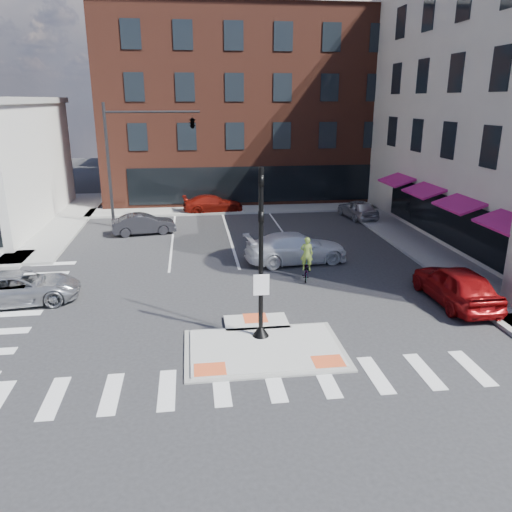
{
  "coord_description": "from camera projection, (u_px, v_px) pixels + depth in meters",
  "views": [
    {
      "loc": [
        -2.27,
        -15.55,
        8.19
      ],
      "look_at": [
        0.29,
        3.88,
        2.0
      ],
      "focal_mm": 35.0,
      "sensor_mm": 36.0,
      "label": 1
    }
  ],
  "objects": [
    {
      "name": "refuge_island",
      "position": [
        263.0,
        346.0,
        17.19
      ],
      "size": [
        5.4,
        4.65,
        0.13
      ],
      "color": "gray",
      "rests_on": "ground"
    },
    {
      "name": "cyclist",
      "position": [
        306.0,
        265.0,
        23.53
      ],
      "size": [
        0.96,
        1.7,
        2.07
      ],
      "rotation": [
        0.0,
        0.0,
        2.88
      ],
      "color": "#3F3F44",
      "rests_on": "ground"
    },
    {
      "name": "building_far_left",
      "position": [
        175.0,
        125.0,
        64.61
      ],
      "size": [
        10.0,
        12.0,
        10.0
      ],
      "primitive_type": "cube",
      "color": "slate",
      "rests_on": "ground"
    },
    {
      "name": "sidewalk_e",
      "position": [
        426.0,
        249.0,
        28.23
      ],
      "size": [
        3.0,
        24.0,
        0.15
      ],
      "primitive_type": "cube",
      "color": "gray",
      "rests_on": "ground"
    },
    {
      "name": "bg_car_dark",
      "position": [
        144.0,
        224.0,
        31.45
      ],
      "size": [
        4.11,
        1.99,
        1.3
      ],
      "primitive_type": "imported",
      "rotation": [
        0.0,
        0.0,
        1.73
      ],
      "color": "#28272D",
      "rests_on": "ground"
    },
    {
      "name": "building_n",
      "position": [
        245.0,
        103.0,
        45.73
      ],
      "size": [
        24.4,
        18.4,
        15.5
      ],
      "color": "#54261A",
      "rests_on": "ground"
    },
    {
      "name": "building_far_right",
      "position": [
        271.0,
        116.0,
        67.82
      ],
      "size": [
        12.0,
        12.0,
        12.0
      ],
      "primitive_type": "cube",
      "color": "brown",
      "rests_on": "ground"
    },
    {
      "name": "red_sedan",
      "position": [
        456.0,
        285.0,
        20.69
      ],
      "size": [
        2.0,
        4.84,
        1.64
      ],
      "primitive_type": "imported",
      "rotation": [
        0.0,
        0.0,
        3.15
      ],
      "color": "maroon",
      "rests_on": "ground"
    },
    {
      "name": "bg_car_silver",
      "position": [
        358.0,
        209.0,
        35.57
      ],
      "size": [
        2.16,
        4.18,
        1.36
      ],
      "primitive_type": "imported",
      "rotation": [
        0.0,
        0.0,
        3.28
      ],
      "color": "silver",
      "rests_on": "ground"
    },
    {
      "name": "silver_suv",
      "position": [
        20.0,
        288.0,
        20.8
      ],
      "size": [
        5.06,
        2.87,
        1.33
      ],
      "primitive_type": "imported",
      "rotation": [
        0.0,
        0.0,
        1.71
      ],
      "color": "#A1A3A8",
      "rests_on": "ground"
    },
    {
      "name": "sidewalk_n",
      "position": [
        260.0,
        209.0,
        38.61
      ],
      "size": [
        26.0,
        3.0,
        0.15
      ],
      "primitive_type": "cube",
      "color": "gray",
      "rests_on": "ground"
    },
    {
      "name": "bg_car_red",
      "position": [
        213.0,
        204.0,
        37.5
      ],
      "size": [
        4.62,
        2.21,
        1.3
      ],
      "primitive_type": "imported",
      "rotation": [
        0.0,
        0.0,
        1.66
      ],
      "color": "maroon",
      "rests_on": "ground"
    },
    {
      "name": "white_pickup",
      "position": [
        296.0,
        248.0,
        25.95
      ],
      "size": [
        5.55,
        2.73,
        1.55
      ],
      "primitive_type": "imported",
      "rotation": [
        0.0,
        0.0,
        1.68
      ],
      "color": "white",
      "rests_on": "ground"
    },
    {
      "name": "signal_pole",
      "position": [
        261.0,
        277.0,
        17.12
      ],
      "size": [
        0.6,
        0.6,
        5.98
      ],
      "color": "black",
      "rests_on": "refuge_island"
    },
    {
      "name": "mast_arm_signal",
      "position": [
        170.0,
        131.0,
        32.17
      ],
      "size": [
        6.1,
        2.24,
        8.0
      ],
      "color": "black",
      "rests_on": "ground"
    },
    {
      "name": "ground",
      "position": [
        262.0,
        344.0,
        17.45
      ],
      "size": [
        120.0,
        120.0,
        0.0
      ],
      "primitive_type": "plane",
      "color": "#28282B",
      "rests_on": "ground"
    }
  ]
}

